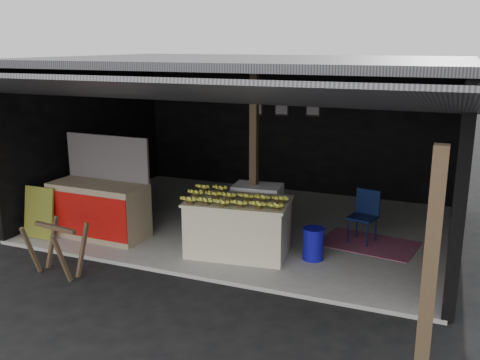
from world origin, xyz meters
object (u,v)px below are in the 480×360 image
at_px(banana_table, 238,227).
at_px(water_barrel, 313,245).
at_px(plastic_chair, 365,212).
at_px(white_crate, 257,210).
at_px(neighbor_stall, 99,207).
at_px(sawhorse, 56,244).

xyz_separation_m(banana_table, water_barrel, (1.15, 0.21, -0.20)).
distance_m(banana_table, plastic_chair, 2.16).
xyz_separation_m(white_crate, plastic_chair, (1.74, 0.43, 0.07)).
bearing_deg(neighbor_stall, water_barrel, 7.19).
bearing_deg(white_crate, water_barrel, -35.11).
bearing_deg(white_crate, plastic_chair, 8.16).
xyz_separation_m(neighbor_stall, water_barrel, (3.63, 0.37, -0.27)).
xyz_separation_m(white_crate, neighbor_stall, (-2.47, -1.03, 0.06)).
bearing_deg(plastic_chair, neighbor_stall, -146.32).
height_order(banana_table, sawhorse, banana_table).
relative_size(neighbor_stall, water_barrel, 3.62).
distance_m(neighbor_stall, sawhorse, 1.53).
height_order(banana_table, white_crate, white_crate).
bearing_deg(white_crate, banana_table, -94.74).
distance_m(white_crate, sawhorse, 3.28).
bearing_deg(water_barrel, neighbor_stall, -174.18).
relative_size(sawhorse, plastic_chair, 0.89).
bearing_deg(neighbor_stall, white_crate, 23.90).
bearing_deg(water_barrel, sawhorse, -150.50).
bearing_deg(plastic_chair, white_crate, -151.56).
distance_m(water_barrel, plastic_chair, 1.26).
height_order(neighbor_stall, water_barrel, neighbor_stall).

